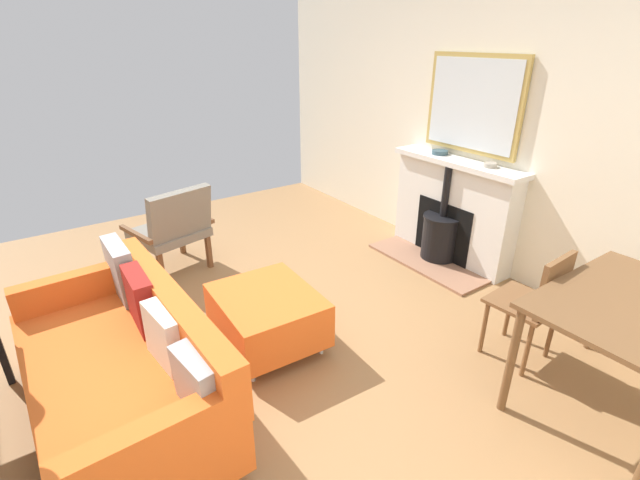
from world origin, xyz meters
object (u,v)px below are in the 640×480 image
Objects in this scene: dining_table at (636,318)px; dining_chair_near_fireplace at (537,299)px; mantel_bowl_near at (440,152)px; fireplace at (449,216)px; mantel_bowl_far at (490,165)px; ottoman at (267,314)px; armchair_accent at (174,226)px; sofa at (126,365)px.

dining_chair_near_fireplace is at bearing -90.53° from dining_table.
mantel_bowl_near is 0.14× the size of dining_table.
fireplace is at bearing 81.59° from mantel_bowl_near.
ottoman is at bearing -2.88° from mantel_bowl_far.
armchair_accent is at bearing -27.56° from fireplace.
sofa reaches higher than dining_table.
mantel_bowl_far is 1.88m from dining_table.
dining_table is 1.35× the size of dining_chair_near_fireplace.
dining_table is at bearing 115.85° from armchair_accent.
ottoman is at bearing 96.79° from armchair_accent.
dining_table reaches higher than ottoman.
mantel_bowl_near reaches higher than ottoman.
fireplace is at bearing -83.98° from mantel_bowl_far.
mantel_bowl_near is 0.20× the size of ottoman.
armchair_accent is at bearing -22.46° from mantel_bowl_near.
mantel_bowl_far is at bearing 96.02° from fireplace.
mantel_bowl_far reaches higher than dining_chair_near_fireplace.
dining_chair_near_fireplace is at bearing 120.45° from armchair_accent.
dining_table is (0.81, 1.97, 0.21)m from fireplace.
ottoman is 2.26m from dining_table.
dining_chair_near_fireplace is at bearing 155.70° from sofa.
mantel_bowl_far reaches higher than armchair_accent.
armchair_accent reaches higher than dining_chair_near_fireplace.
armchair_accent reaches higher than sofa.
armchair_accent is (-0.81, -1.58, 0.13)m from sofa.
mantel_bowl_far is 0.15× the size of ottoman.
dining_table is at bearing 67.62° from fireplace.
dining_chair_near_fireplace is (-1.38, 1.19, 0.24)m from ottoman.
armchair_accent is (2.36, -1.23, 0.03)m from fireplace.
fireplace reaches higher than dining_chair_near_fireplace.
mantel_bowl_near is at bearing -98.41° from fireplace.
mantel_bowl_near is 2.66m from armchair_accent.
sofa is 2.11× the size of dining_chair_near_fireplace.
dining_table is (-1.38, 1.74, 0.41)m from ottoman.
mantel_bowl_far is 0.07× the size of sofa.
mantel_bowl_near reaches higher than dining_chair_near_fireplace.
dining_chair_near_fireplace is (-1.56, 2.65, 0.02)m from armchair_accent.
mantel_bowl_near is at bearing -116.94° from dining_chair_near_fireplace.
mantel_bowl_far is (0.00, 0.58, -0.00)m from mantel_bowl_near.
dining_table is (-2.36, 1.62, 0.32)m from sofa.
dining_chair_near_fireplace is at bearing 51.97° from mantel_bowl_far.
ottoman is 1.49m from armchair_accent.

